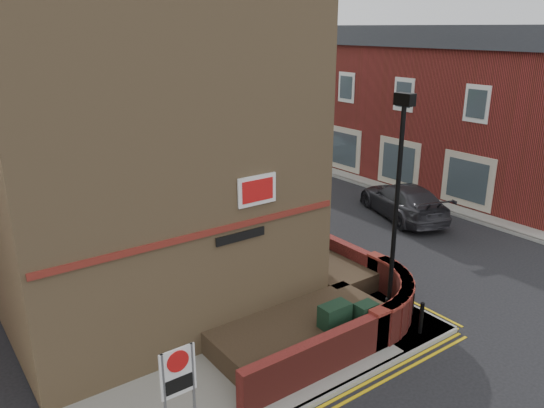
{
  "coord_description": "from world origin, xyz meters",
  "views": [
    {
      "loc": [
        -8.49,
        -7.28,
        7.91
      ],
      "look_at": [
        -0.29,
        4.0,
        3.24
      ],
      "focal_mm": 35.0,
      "sensor_mm": 36.0,
      "label": 1
    }
  ],
  "objects_px": {
    "zone_sign": "(179,380)",
    "silver_car_near": "(279,217)",
    "utility_cabinet_large": "(334,326)",
    "lamppost": "(396,215)"
  },
  "relations": [
    {
      "from": "utility_cabinet_large",
      "to": "lamppost",
      "type": "bearing_deg",
      "value": -3.01
    },
    {
      "from": "utility_cabinet_large",
      "to": "zone_sign",
      "type": "bearing_deg",
      "value": -170.31
    },
    {
      "from": "lamppost",
      "to": "utility_cabinet_large",
      "type": "xyz_separation_m",
      "value": [
        -1.9,
        0.1,
        -2.62
      ]
    },
    {
      "from": "zone_sign",
      "to": "silver_car_near",
      "type": "bearing_deg",
      "value": 44.29
    },
    {
      "from": "utility_cabinet_large",
      "to": "zone_sign",
      "type": "distance_m",
      "value": 4.86
    },
    {
      "from": "zone_sign",
      "to": "lamppost",
      "type": "bearing_deg",
      "value": 6.07
    },
    {
      "from": "zone_sign",
      "to": "silver_car_near",
      "type": "height_order",
      "value": "zone_sign"
    },
    {
      "from": "zone_sign",
      "to": "silver_car_near",
      "type": "distance_m",
      "value": 12.06
    },
    {
      "from": "silver_car_near",
      "to": "zone_sign",
      "type": "bearing_deg",
      "value": -134.54
    },
    {
      "from": "utility_cabinet_large",
      "to": "zone_sign",
      "type": "xyz_separation_m",
      "value": [
        -4.7,
        -0.8,
        0.92
      ]
    }
  ]
}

